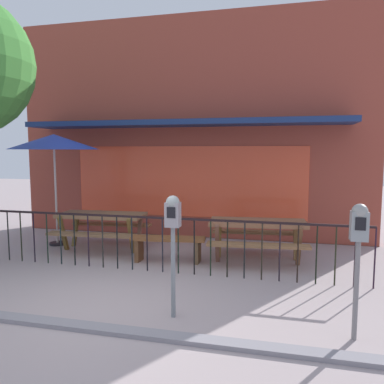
{
  "coord_description": "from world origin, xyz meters",
  "views": [
    {
      "loc": [
        2.3,
        -4.44,
        2.1
      ],
      "look_at": [
        0.71,
        2.1,
        1.37
      ],
      "focal_mm": 35.8,
      "sensor_mm": 36.0,
      "label": 1
    }
  ],
  "objects_px": {
    "picnic_table_right": "(257,229)",
    "patio_bench": "(168,244)",
    "patio_umbrella": "(54,143)",
    "parking_meter_far": "(359,236)",
    "picnic_table_left": "(102,221)",
    "parking_meter_near": "(173,224)"
  },
  "relations": [
    {
      "from": "picnic_table_right",
      "to": "patio_bench",
      "type": "bearing_deg",
      "value": -164.06
    },
    {
      "from": "picnic_table_right",
      "to": "patio_umbrella",
      "type": "bearing_deg",
      "value": 177.0
    },
    {
      "from": "parking_meter_far",
      "to": "picnic_table_left",
      "type": "bearing_deg",
      "value": 147.18
    },
    {
      "from": "parking_meter_near",
      "to": "parking_meter_far",
      "type": "height_order",
      "value": "parking_meter_near"
    },
    {
      "from": "parking_meter_near",
      "to": "parking_meter_far",
      "type": "xyz_separation_m",
      "value": [
        2.12,
        -0.09,
        -0.02
      ]
    },
    {
      "from": "parking_meter_near",
      "to": "picnic_table_right",
      "type": "bearing_deg",
      "value": 72.82
    },
    {
      "from": "picnic_table_right",
      "to": "parking_meter_near",
      "type": "xyz_separation_m",
      "value": [
        -0.85,
        -2.75,
        0.58
      ]
    },
    {
      "from": "picnic_table_left",
      "to": "picnic_table_right",
      "type": "height_order",
      "value": "same"
    },
    {
      "from": "parking_meter_far",
      "to": "picnic_table_right",
      "type": "bearing_deg",
      "value": 114.13
    },
    {
      "from": "picnic_table_right",
      "to": "patio_bench",
      "type": "relative_size",
      "value": 1.34
    },
    {
      "from": "picnic_table_left",
      "to": "picnic_table_right",
      "type": "relative_size",
      "value": 0.98
    },
    {
      "from": "patio_bench",
      "to": "parking_meter_far",
      "type": "xyz_separation_m",
      "value": [
        2.9,
        -2.37,
        0.83
      ]
    },
    {
      "from": "picnic_table_left",
      "to": "parking_meter_near",
      "type": "relative_size",
      "value": 1.22
    },
    {
      "from": "patio_umbrella",
      "to": "parking_meter_near",
      "type": "height_order",
      "value": "patio_umbrella"
    },
    {
      "from": "picnic_table_right",
      "to": "patio_bench",
      "type": "distance_m",
      "value": 1.71
    },
    {
      "from": "patio_umbrella",
      "to": "parking_meter_near",
      "type": "distance_m",
      "value": 4.78
    },
    {
      "from": "patio_bench",
      "to": "picnic_table_left",
      "type": "bearing_deg",
      "value": 161.33
    },
    {
      "from": "picnic_table_right",
      "to": "parking_meter_far",
      "type": "relative_size",
      "value": 1.25
    },
    {
      "from": "picnic_table_left",
      "to": "patio_bench",
      "type": "height_order",
      "value": "picnic_table_left"
    },
    {
      "from": "picnic_table_right",
      "to": "parking_meter_near",
      "type": "bearing_deg",
      "value": -107.18
    },
    {
      "from": "picnic_table_left",
      "to": "patio_umbrella",
      "type": "distance_m",
      "value": 2.03
    },
    {
      "from": "picnic_table_left",
      "to": "parking_meter_far",
      "type": "distance_m",
      "value": 5.42
    }
  ]
}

